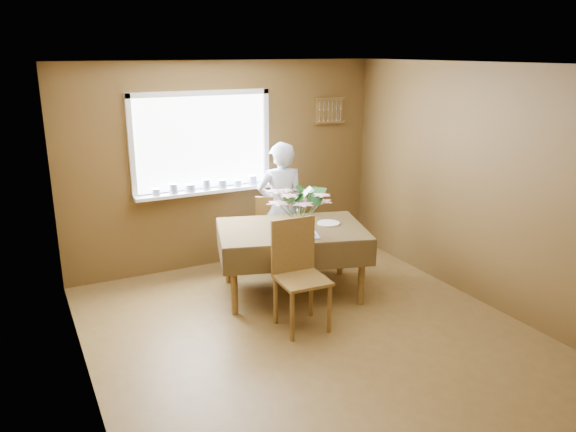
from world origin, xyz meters
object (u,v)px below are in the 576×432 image
chair_far (273,228)px  chair_near (298,270)px  dining_table (292,236)px  flower_bouquet (300,205)px  seated_woman (281,207)px

chair_far → chair_near: chair_near is taller
dining_table → chair_near: size_ratio=1.70×
chair_far → flower_bouquet: bearing=112.0°
chair_far → seated_woman: (0.06, -0.09, 0.28)m
chair_near → flower_bouquet: flower_bouquet is taller
chair_near → seated_woman: 1.48m
dining_table → seated_woman: seated_woman is taller
chair_near → seated_woman: bearing=72.9°
chair_near → seated_woman: (0.49, 1.38, 0.22)m
seated_woman → flower_bouquet: 0.96m
dining_table → chair_near: (-0.28, -0.69, -0.10)m
chair_near → flower_bouquet: bearing=62.6°
chair_near → dining_table: bearing=70.1°
dining_table → flower_bouquet: 0.45m
seated_woman → chair_far: bearing=-46.1°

